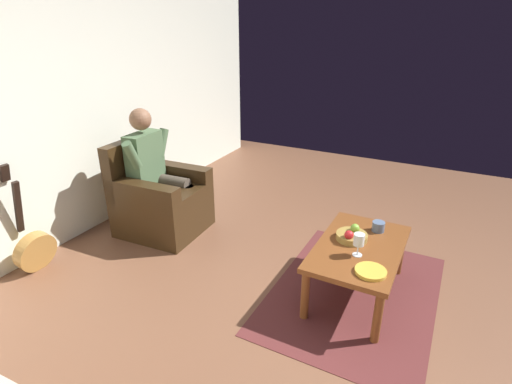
# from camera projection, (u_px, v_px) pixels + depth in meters

# --- Properties ---
(ground_plane) EXTENTS (7.12, 7.12, 0.00)m
(ground_plane) POSITION_uv_depth(u_px,v_px,m) (350.00, 300.00, 3.09)
(ground_plane) COLOR brown
(wall_back) EXTENTS (6.33, 0.06, 2.68)m
(wall_back) POSITION_uv_depth(u_px,v_px,m) (71.00, 98.00, 3.69)
(wall_back) COLOR silver
(wall_back) RESTS_ON ground
(rug) EXTENTS (1.71, 1.23, 0.01)m
(rug) POSITION_uv_depth(u_px,v_px,m) (354.00, 293.00, 3.17)
(rug) COLOR #582525
(rug) RESTS_ON ground
(armchair) EXTENTS (0.75, 0.81, 0.93)m
(armchair) POSITION_uv_depth(u_px,v_px,m) (159.00, 200.00, 4.02)
(armchair) COLOR #322110
(armchair) RESTS_ON ground
(person_seated) EXTENTS (0.65, 0.57, 1.25)m
(person_seated) POSITION_uv_depth(u_px,v_px,m) (155.00, 168.00, 3.89)
(person_seated) COLOR #4C6844
(person_seated) RESTS_ON ground
(coffee_table) EXTENTS (1.00, 0.62, 0.44)m
(coffee_table) POSITION_uv_depth(u_px,v_px,m) (359.00, 253.00, 3.02)
(coffee_table) COLOR brown
(coffee_table) RESTS_ON ground
(guitar) EXTENTS (0.35, 0.26, 0.95)m
(guitar) POSITION_uv_depth(u_px,v_px,m) (34.00, 248.00, 3.40)
(guitar) COLOR #AC7938
(guitar) RESTS_ON ground
(wine_glass_near) EXTENTS (0.08, 0.08, 0.17)m
(wine_glass_near) POSITION_uv_depth(u_px,v_px,m) (359.00, 241.00, 2.83)
(wine_glass_near) COLOR silver
(wine_glass_near) RESTS_ON coffee_table
(fruit_bowl) EXTENTS (0.24, 0.24, 0.11)m
(fruit_bowl) POSITION_uv_depth(u_px,v_px,m) (352.00, 236.00, 3.07)
(fruit_bowl) COLOR olive
(fruit_bowl) RESTS_ON coffee_table
(decorative_dish) EXTENTS (0.21, 0.21, 0.02)m
(decorative_dish) POSITION_uv_depth(u_px,v_px,m) (371.00, 271.00, 2.67)
(decorative_dish) COLOR gold
(decorative_dish) RESTS_ON coffee_table
(candle_jar) EXTENTS (0.10, 0.10, 0.08)m
(candle_jar) POSITION_uv_depth(u_px,v_px,m) (378.00, 227.00, 3.19)
(candle_jar) COLOR slate
(candle_jar) RESTS_ON coffee_table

